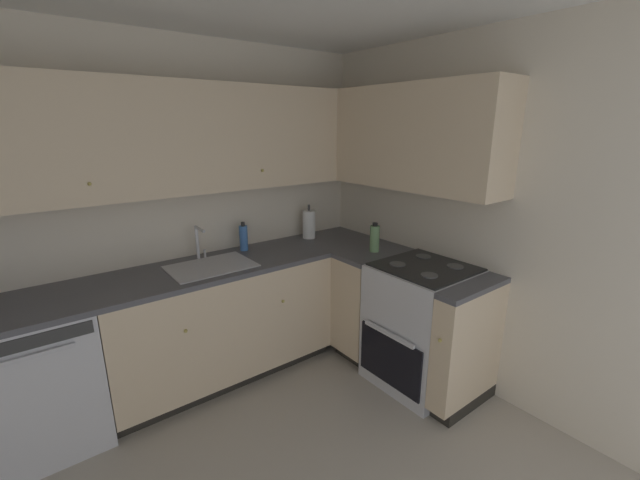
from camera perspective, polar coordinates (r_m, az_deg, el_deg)
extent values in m
cube|color=beige|center=(3.05, -24.96, 2.64)|extent=(3.80, 0.05, 2.43)
cube|color=beige|center=(2.91, 23.10, 2.29)|extent=(0.05, 3.14, 2.43)
cube|color=silver|center=(2.96, -34.84, -15.80)|extent=(0.60, 0.60, 0.85)
cube|color=#333333|center=(2.51, -35.77, -11.67)|extent=(0.55, 0.01, 0.07)
cube|color=silver|center=(2.53, -35.49, -13.22)|extent=(0.36, 0.02, 0.02)
cube|color=beige|center=(3.12, -13.97, -10.59)|extent=(1.62, 0.60, 0.76)
cube|color=black|center=(3.35, -13.68, -16.95)|extent=(1.62, 0.54, 0.09)
sphere|color=tan|center=(2.68, -18.50, -12.14)|extent=(0.02, 0.02, 0.02)
sphere|color=tan|center=(2.95, -5.25, -8.66)|extent=(0.02, 0.02, 0.02)
cube|color=#4C4C51|center=(2.96, -14.53, -3.67)|extent=(2.83, 0.60, 0.03)
cube|color=beige|center=(3.33, 7.41, -8.43)|extent=(0.60, 0.33, 0.76)
cube|color=black|center=(3.55, 7.51, -14.59)|extent=(0.54, 0.33, 0.09)
cube|color=beige|center=(2.86, 20.22, -13.79)|extent=(0.60, 0.15, 0.76)
cube|color=black|center=(3.10, 19.73, -20.47)|extent=(0.54, 0.15, 0.09)
sphere|color=tan|center=(2.55, 16.63, -13.49)|extent=(0.02, 0.02, 0.02)
cube|color=#4C4C51|center=(3.19, 7.67, -1.88)|extent=(0.60, 0.33, 0.03)
cube|color=#4C4C51|center=(2.69, 21.04, -6.34)|extent=(0.60, 0.15, 0.03)
cube|color=silver|center=(3.07, 14.20, -11.62)|extent=(0.64, 0.62, 0.89)
cube|color=black|center=(2.93, 9.82, -16.40)|extent=(0.02, 0.55, 0.37)
cube|color=silver|center=(2.81, 9.71, -13.00)|extent=(0.02, 0.43, 0.02)
cube|color=black|center=(2.89, 14.80, -3.67)|extent=(0.59, 0.60, 0.01)
cube|color=silver|center=(3.11, 18.36, -1.25)|extent=(0.03, 0.60, 0.15)
cylinder|color=#4C4C4C|center=(2.71, 15.24, -4.86)|extent=(0.11, 0.11, 0.01)
cylinder|color=#4C4C4C|center=(2.87, 10.93, -3.39)|extent=(0.11, 0.11, 0.01)
cylinder|color=#4C4C4C|center=(2.93, 18.62, -3.57)|extent=(0.11, 0.11, 0.01)
cylinder|color=#4C4C4C|center=(3.08, 14.44, -2.28)|extent=(0.11, 0.11, 0.01)
cube|color=beige|center=(2.88, -19.93, 13.36)|extent=(2.51, 0.32, 0.72)
sphere|color=tan|center=(2.60, -29.87, 6.92)|extent=(0.02, 0.02, 0.02)
sphere|color=tan|center=(2.96, -8.15, 9.72)|extent=(0.02, 0.02, 0.02)
cube|color=beige|center=(3.10, 11.03, 14.13)|extent=(0.32, 1.66, 0.72)
cube|color=#B7B7BC|center=(2.91, -15.18, -3.61)|extent=(0.57, 0.40, 0.01)
cube|color=gray|center=(2.93, -15.11, -4.52)|extent=(0.52, 0.36, 0.09)
cube|color=#99999E|center=(2.92, -15.13, -4.27)|extent=(0.02, 0.35, 0.06)
cylinder|color=silver|center=(3.08, -17.01, -0.33)|extent=(0.02, 0.02, 0.25)
cylinder|color=silver|center=(2.99, -16.66, 1.46)|extent=(0.02, 0.15, 0.02)
cylinder|color=silver|center=(3.13, -16.01, -1.83)|extent=(0.02, 0.02, 0.06)
cylinder|color=#3F72BF|center=(3.21, -10.78, 0.26)|extent=(0.06, 0.06, 0.20)
cylinder|color=#262626|center=(3.18, -10.89, 2.22)|extent=(0.03, 0.03, 0.03)
cylinder|color=white|center=(3.50, -1.57, 2.25)|extent=(0.11, 0.11, 0.24)
cylinder|color=#3F3F3F|center=(3.49, -1.57, 2.57)|extent=(0.02, 0.02, 0.30)
cylinder|color=#729E66|center=(3.15, 7.75, 0.19)|extent=(0.07, 0.07, 0.20)
cylinder|color=black|center=(3.12, 7.83, 2.21)|extent=(0.04, 0.04, 0.02)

